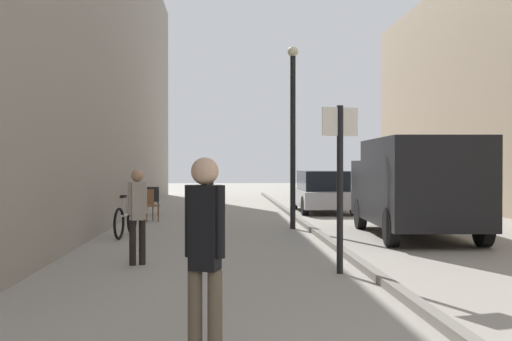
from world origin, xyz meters
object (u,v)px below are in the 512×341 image
pedestrian_main_foreground (205,247)px  lamp_post (293,125)px  delivery_van (415,184)px  street_sign_post (340,174)px  pedestrian_far_crossing (137,210)px  cafe_chair_near_window (149,203)px  pedestrian_mid_block (209,186)px  parked_car (322,192)px  bicycle_leaning (126,221)px  cafe_chair_by_doorway (152,199)px

pedestrian_main_foreground → lamp_post: lamp_post is taller
delivery_van → street_sign_post: bearing=-117.4°
pedestrian_far_crossing → cafe_chair_near_window: (-0.74, 7.86, -0.38)m
pedestrian_mid_block → cafe_chair_near_window: bearing=-120.7°
pedestrian_mid_block → parked_car: 4.24m
pedestrian_mid_block → bicycle_leaning: (-1.80, -5.65, -0.60)m
pedestrian_far_crossing → parked_car: bearing=-132.0°
street_sign_post → cafe_chair_by_doorway: 11.79m
pedestrian_far_crossing → delivery_van: bearing=-166.5°
delivery_van → parked_car: delivery_van is taller
pedestrian_far_crossing → street_sign_post: bearing=145.3°
pedestrian_main_foreground → pedestrian_far_crossing: size_ratio=1.09×
parked_car → bicycle_leaning: 9.16m
pedestrian_main_foreground → cafe_chair_by_doorway: (-2.15, 15.32, -0.47)m
bicycle_leaning → lamp_post: bearing=27.9°
parked_car → bicycle_leaning: size_ratio=2.39×
pedestrian_far_crossing → parked_car: pedestrian_far_crossing is taller
parked_car → cafe_chair_near_window: bearing=-150.9°
pedestrian_main_foreground → street_sign_post: size_ratio=0.67×
pedestrian_main_foreground → pedestrian_far_crossing: (-1.27, 5.30, -0.08)m
pedestrian_main_foreground → lamp_post: 11.12m
pedestrian_mid_block → delivery_van: bearing=-37.2°
pedestrian_far_crossing → street_sign_post: 3.44m
pedestrian_far_crossing → bicycle_leaning: bearing=-96.3°
pedestrian_mid_block → cafe_chair_near_window: pedestrian_mid_block is taller
pedestrian_main_foreground → parked_car: bearing=96.5°
pedestrian_far_crossing → delivery_van: 6.91m
street_sign_post → cafe_chair_by_doorway: (-4.11, 11.00, -1.00)m
parked_car → delivery_van: bearing=-83.2°
pedestrian_mid_block → cafe_chair_by_doorway: pedestrian_mid_block is taller
pedestrian_mid_block → pedestrian_far_crossing: 9.69m
pedestrian_mid_block → cafe_chair_by_doorway: size_ratio=1.81×
pedestrian_main_foreground → street_sign_post: street_sign_post is taller
pedestrian_main_foreground → parked_car: (3.70, 16.38, -0.30)m
parked_car → pedestrian_far_crossing: bearing=-114.4°
delivery_van → bicycle_leaning: delivery_van is taller
pedestrian_far_crossing → parked_car: size_ratio=0.38×
pedestrian_far_crossing → lamp_post: 6.65m
cafe_chair_by_doorway → cafe_chair_near_window: bearing=-91.5°
pedestrian_far_crossing → pedestrian_mid_block: bearing=-113.7°
delivery_van → bicycle_leaning: (-6.71, 0.39, -0.84)m
cafe_chair_by_doorway → pedestrian_main_foreground: bearing=-87.0°
pedestrian_far_crossing → bicycle_leaning: size_ratio=0.91×
pedestrian_main_foreground → lamp_post: size_ratio=0.37×
street_sign_post → delivery_van: bearing=-135.1°
parked_car → bicycle_leaning: (-5.78, -7.10, -0.33)m
pedestrian_far_crossing → cafe_chair_near_window: size_ratio=1.71×
pedestrian_mid_block → pedestrian_far_crossing: bearing=-82.1°
pedestrian_mid_block → bicycle_leaning: size_ratio=0.96×
pedestrian_main_foreground → bicycle_leaning: (-2.09, 9.28, -0.63)m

